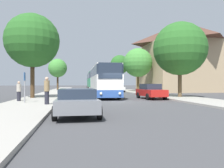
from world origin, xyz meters
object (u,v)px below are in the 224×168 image
parked_car_left_curb (77,101)px  parked_car_right_near (151,91)px  bus_stop_sign (25,83)px  tree_left_near (32,41)px  bus_front (103,81)px  bus_middle (95,82)px  pedestrian_waiting_far (19,91)px  tree_left_far (58,68)px  tree_right_mid (120,65)px  tree_right_near (180,49)px  tree_right_far (138,63)px  parked_car_right_far (118,88)px  pedestrian_waiting_near (47,90)px

parked_car_left_curb → parked_car_right_near: parked_car_right_near is taller
parked_car_left_curb → bus_stop_sign: bus_stop_sign is taller
tree_left_near → bus_front: bearing=18.5°
bus_middle → pedestrian_waiting_far: size_ratio=6.52×
tree_left_far → parked_car_left_curb: bearing=-84.1°
parked_car_right_near → bus_stop_sign: (-11.18, -4.13, 0.79)m
tree_left_near → tree_right_mid: bearing=61.8°
tree_right_near → tree_right_far: bearing=89.7°
parked_car_right_near → bus_stop_sign: size_ratio=1.91×
bus_front → parked_car_left_curb: (-3.09, -14.29, -1.14)m
parked_car_right_near → pedestrian_waiting_far: bearing=8.1°
pedestrian_waiting_far → tree_right_mid: tree_right_mid is taller
bus_stop_sign → tree_left_near: size_ratio=0.28×
bus_middle → parked_car_left_curb: 28.41m
parked_car_left_curb → tree_right_mid: 39.83m
bus_middle → parked_car_right_far: (4.40, 1.03, -1.14)m
bus_middle → tree_left_far: bearing=124.8°
tree_left_near → tree_right_far: tree_left_near is taller
pedestrian_waiting_far → tree_right_far: tree_right_far is taller
parked_car_right_far → tree_left_near: 21.75m
parked_car_right_near → tree_right_far: tree_right_far is taller
parked_car_left_curb → bus_stop_sign: bearing=120.8°
tree_right_near → bus_stop_sign: bearing=-162.2°
parked_car_left_curb → pedestrian_waiting_far: pedestrian_waiting_far is taller
tree_right_near → tree_right_mid: size_ratio=1.00×
parked_car_left_curb → tree_right_far: bearing=67.7°
parked_car_left_curb → bus_middle: bearing=82.9°
parked_car_right_near → tree_left_far: (-11.43, 28.76, 4.18)m
tree_right_far → pedestrian_waiting_near: bearing=-120.0°
bus_stop_sign → tree_right_mid: size_ratio=0.29×
bus_front → parked_car_left_curb: bearing=-101.3°
tree_left_near → tree_right_mid: size_ratio=1.05×
bus_middle → parked_car_right_near: bearing=-76.5°
pedestrian_waiting_far → tree_right_far: 24.96m
pedestrian_waiting_near → parked_car_left_curb: bearing=-94.0°
bus_stop_sign → bus_middle: bearing=71.9°
tree_left_near → tree_left_far: 27.34m
parked_car_right_near → bus_stop_sign: bus_stop_sign is taller
parked_car_right_near → tree_left_near: tree_left_near is taller
pedestrian_waiting_near → pedestrian_waiting_far: pedestrian_waiting_near is taller
parked_car_right_far → tree_right_mid: bearing=-101.6°
bus_middle → bus_stop_sign: bearing=-107.3°
parked_car_left_curb → tree_right_mid: size_ratio=0.54×
parked_car_left_curb → parked_car_right_far: 30.23m
parked_car_right_far → tree_right_far: 5.95m
bus_middle → parked_car_right_far: bus_middle is taller
bus_stop_sign → tree_right_mid: (13.65, 31.98, 4.27)m
parked_car_right_near → pedestrian_waiting_near: (-9.40, -5.73, 0.31)m
pedestrian_waiting_far → tree_left_far: tree_left_far is taller
tree_right_near → pedestrian_waiting_near: bearing=-153.9°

